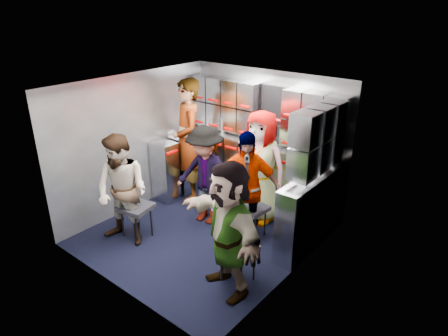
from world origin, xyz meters
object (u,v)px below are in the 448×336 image
Objects in this scene: jump_seat_mid_left at (214,195)px; jump_seat_mid_right at (252,210)px; jump_seat_near_left at (136,209)px; attendant_arc_d at (245,189)px; attendant_arc_b at (205,175)px; attendant_arc_a at (122,191)px; jump_seat_center at (266,192)px; jump_seat_near_right at (238,250)px; attendant_arc_c at (260,167)px; attendant_arc_e at (228,229)px; attendant_standing at (188,141)px.

jump_seat_mid_right is (0.76, -0.08, 0.05)m from jump_seat_mid_left.
attendant_arc_d is at bearing 34.64° from jump_seat_near_left.
attendant_arc_d is (0.00, -0.18, 0.39)m from jump_seat_mid_right.
attendant_arc_b is at bearing 63.33° from jump_seat_near_left.
attendant_arc_a is at bearing -109.86° from jump_seat_mid_left.
jump_seat_near_right reaches higher than jump_seat_center.
attendant_arc_b is at bearing -139.25° from attendant_arc_c.
jump_seat_mid_right is 0.30× the size of attendant_arc_a.
attendant_arc_e is (1.66, 0.13, 0.02)m from attendant_arc_a.
attendant_standing is at bearing 125.65° from attendant_arc_d.
jump_seat_near_right is at bearing -39.14° from jump_seat_mid_left.
jump_seat_center reaches higher than jump_seat_mid_left.
attendant_arc_a is (-1.66, -0.31, 0.35)m from jump_seat_near_right.
jump_seat_mid_right reaches higher than jump_seat_center.
attendant_standing reaches higher than attendant_arc_d.
jump_seat_mid_right is 1.23m from attendant_arc_e.
jump_seat_center is at bearing 107.08° from jump_seat_mid_right.
attendant_arc_d is at bearing 136.53° from attendant_arc_e.
jump_seat_mid_right is at bearing 116.11° from jump_seat_near_right.
jump_seat_mid_right is at bearing 39.97° from jump_seat_near_left.
attendant_arc_c reaches higher than jump_seat_near_left.
attendant_arc_d is (1.22, 0.84, 0.36)m from jump_seat_near_left.
jump_seat_near_left is 1.12× the size of jump_seat_center.
jump_seat_near_left is at bearing -128.93° from attendant_arc_c.
attendant_arc_a is 1.96m from attendant_arc_c.
attendant_standing reaches higher than attendant_arc_b.
jump_seat_mid_right is 1.00m from jump_seat_near_right.
jump_seat_near_left is at bearing 76.07° from attendant_arc_a.
jump_seat_mid_left is 0.91m from attendant_arc_d.
attendant_standing reaches higher than jump_seat_mid_right.
jump_seat_mid_right reaches higher than jump_seat_mid_left.
attendant_arc_a is at bearing -119.03° from attendant_arc_b.
attendant_arc_c is (1.29, 0.16, -0.15)m from attendant_standing.
attendant_arc_e is at bearing -69.66° from jump_seat_center.
attendant_arc_d is (-0.44, 0.72, 0.38)m from jump_seat_near_right.
attendant_arc_d reaches higher than jump_seat_mid_left.
attendant_arc_c is (-0.64, 1.36, 0.42)m from jump_seat_near_right.
jump_seat_center is 2.15m from attendant_arc_a.
jump_seat_mid_right is 0.98× the size of jump_seat_near_right.
jump_seat_center is at bearing 112.49° from jump_seat_near_right.
attendant_arc_a is at bearing -46.28° from attendant_standing.
attendant_arc_b is at bearing -172.30° from jump_seat_mid_right.
jump_seat_near_right is 0.28× the size of attendant_arc_c.
attendant_arc_b is (0.46, 1.10, -0.02)m from attendant_arc_a.
jump_seat_near_right is (0.64, -1.54, 0.05)m from jump_seat_center.
attendant_arc_e reaches higher than attendant_arc_b.
attendant_arc_b reaches higher than jump_seat_mid_right.
jump_seat_near_left is 0.31× the size of attendant_arc_d.
attendant_standing is 1.55m from attendant_arc_a.
jump_seat_near_right is 0.31× the size of attendant_arc_a.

